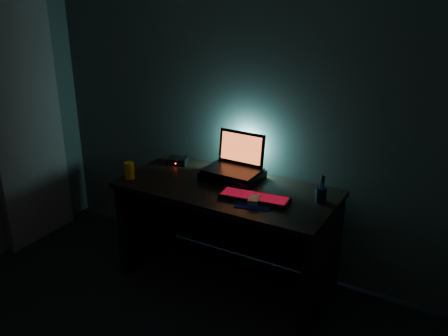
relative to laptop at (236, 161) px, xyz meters
name	(u,v)px	position (x,y,z in m)	size (l,w,h in m)	color
room	(23,217)	(0.03, -1.81, 0.38)	(3.50, 4.00, 2.50)	black
desk	(231,217)	(0.03, -0.13, -0.38)	(1.50, 0.70, 0.75)	black
curtain	(24,105)	(-1.68, -0.39, 0.28)	(0.06, 0.65, 2.30)	#AAA088
riser	(232,175)	(0.00, -0.05, -0.09)	(0.40, 0.30, 0.06)	black
laptop	(236,161)	(0.00, 0.00, 0.00)	(0.38, 0.29, 0.26)	black
keyboard	(255,198)	(0.28, -0.27, -0.11)	(0.47, 0.20, 0.03)	black
mousepad	(254,203)	(0.30, -0.32, -0.12)	(0.22, 0.20, 0.00)	#0D125D
mouse	(254,200)	(0.30, -0.32, -0.10)	(0.07, 0.11, 0.03)	gray
pen_cup	(321,195)	(0.67, -0.09, -0.07)	(0.07, 0.07, 0.10)	black
juice_glass	(129,170)	(-0.65, -0.39, -0.06)	(0.07, 0.07, 0.12)	#D89C0B
router	(178,161)	(-0.51, 0.01, -0.10)	(0.17, 0.15, 0.05)	black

